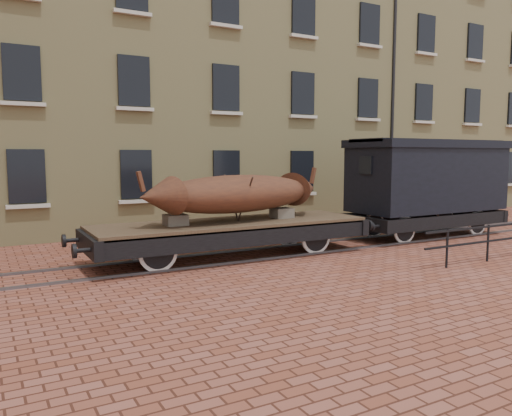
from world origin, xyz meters
TOP-DOWN VIEW (x-y plane):
  - ground at (0.00, 0.00)m, footprint 90.00×90.00m
  - warehouse_cream at (3.00, 9.99)m, footprint 40.00×10.19m
  - rail_track at (0.00, 0.00)m, footprint 30.00×1.52m
  - flatcar_wagon at (-1.23, 0.00)m, footprint 8.71×2.36m
  - iron_boat at (-1.03, -0.00)m, footprint 5.99×2.44m
  - goods_van at (6.45, 0.00)m, footprint 6.57×2.39m

SIDE VIEW (x-z plane):
  - ground at x=0.00m, z-range 0.00..0.00m
  - rail_track at x=0.00m, z-range 0.00..0.06m
  - flatcar_wagon at x=-1.23m, z-range 0.16..1.48m
  - iron_boat at x=-1.03m, z-range 1.06..2.53m
  - goods_van at x=6.45m, z-range 0.43..3.83m
  - warehouse_cream at x=3.00m, z-range 0.00..14.00m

